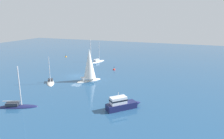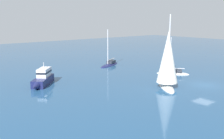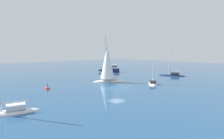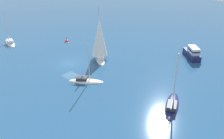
% 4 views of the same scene
% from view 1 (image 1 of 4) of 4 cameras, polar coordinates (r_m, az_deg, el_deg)
% --- Properties ---
extents(ground_plane, '(160.00, 160.00, 0.00)m').
position_cam_1_polar(ground_plane, '(56.16, -9.68, -1.74)').
color(ground_plane, navy).
extents(motor_cruiser, '(5.72, 5.47, 3.14)m').
position_cam_1_polar(motor_cruiser, '(35.86, 2.71, -9.32)').
color(motor_cruiser, '#191E4C').
rests_on(motor_cruiser, ground).
extents(yacht, '(6.53, 3.14, 7.51)m').
position_cam_1_polar(yacht, '(72.69, -3.87, 2.18)').
color(yacht, white).
rests_on(yacht, ground).
extents(ketch, '(4.45, 6.95, 7.62)m').
position_cam_1_polar(ketch, '(40.32, -24.44, -9.06)').
color(ketch, '#191E4C').
rests_on(ketch, ground).
extents(yacht_1, '(6.04, 5.12, 10.41)m').
position_cam_1_polar(yacht_1, '(50.53, -6.21, 0.89)').
color(yacht_1, silver).
rests_on(yacht_1, ground).
extents(sloop, '(5.33, 4.63, 6.70)m').
position_cam_1_polar(sloop, '(51.70, -16.40, -3.41)').
color(sloop, silver).
rests_on(sloop, ground).
extents(channel_buoy, '(0.67, 0.67, 1.29)m').
position_cam_1_polar(channel_buoy, '(83.70, -12.46, 3.38)').
color(channel_buoy, orange).
rests_on(channel_buoy, ground).
extents(mooring_buoy, '(0.79, 0.79, 1.41)m').
position_cam_1_polar(mooring_buoy, '(61.71, 0.56, -0.09)').
color(mooring_buoy, red).
rests_on(mooring_buoy, ground).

